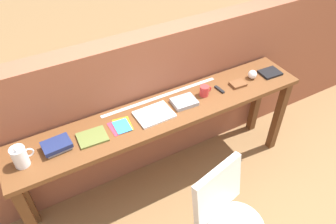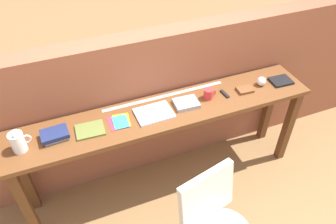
# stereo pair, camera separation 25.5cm
# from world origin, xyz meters

# --- Properties ---
(ground_plane) EXTENTS (40.00, 40.00, 0.00)m
(ground_plane) POSITION_xyz_m (0.00, 0.00, 0.00)
(ground_plane) COLOR olive
(brick_wall_back) EXTENTS (6.00, 0.20, 1.39)m
(brick_wall_back) POSITION_xyz_m (0.00, 0.64, 0.69)
(brick_wall_back) COLOR #935138
(brick_wall_back) RESTS_ON ground
(sideboard) EXTENTS (2.50, 0.44, 0.88)m
(sideboard) POSITION_xyz_m (0.00, 0.30, 0.74)
(sideboard) COLOR brown
(sideboard) RESTS_ON ground
(chair_white_moulded) EXTENTS (0.53, 0.54, 0.89)m
(chair_white_moulded) POSITION_xyz_m (0.04, -0.55, 0.53)
(chair_white_moulded) COLOR silver
(chair_white_moulded) RESTS_ON ground
(pitcher_white) EXTENTS (0.14, 0.10, 0.18)m
(pitcher_white) POSITION_xyz_m (-1.09, 0.28, 0.96)
(pitcher_white) COLOR white
(pitcher_white) RESTS_ON sideboard
(book_stack_leftmost) EXTENTS (0.20, 0.15, 0.06)m
(book_stack_leftmost) POSITION_xyz_m (-0.85, 0.31, 0.91)
(book_stack_leftmost) COLOR #9E9EA3
(book_stack_leftmost) RESTS_ON sideboard
(magazine_cycling) EXTENTS (0.22, 0.18, 0.02)m
(magazine_cycling) POSITION_xyz_m (-0.61, 0.29, 0.89)
(magazine_cycling) COLOR olive
(magazine_cycling) RESTS_ON sideboard
(pamphlet_pile_colourful) EXTENTS (0.17, 0.18, 0.01)m
(pamphlet_pile_colourful) POSITION_xyz_m (-0.38, 0.30, 0.88)
(pamphlet_pile_colourful) COLOR #E5334C
(pamphlet_pile_colourful) RESTS_ON sideboard
(book_open_centre) EXTENTS (0.29, 0.22, 0.02)m
(book_open_centre) POSITION_xyz_m (-0.10, 0.29, 0.89)
(book_open_centre) COLOR white
(book_open_centre) RESTS_ON sideboard
(book_grey_hardcover) EXTENTS (0.20, 0.17, 0.03)m
(book_grey_hardcover) POSITION_xyz_m (0.18, 0.30, 0.90)
(book_grey_hardcover) COLOR #9E9EA3
(book_grey_hardcover) RESTS_ON sideboard
(mug) EXTENTS (0.11, 0.08, 0.09)m
(mug) POSITION_xyz_m (0.38, 0.31, 0.92)
(mug) COLOR red
(mug) RESTS_ON sideboard
(multitool_folded) EXTENTS (0.03, 0.11, 0.02)m
(multitool_folded) POSITION_xyz_m (0.54, 0.30, 0.89)
(multitool_folded) COLOR black
(multitool_folded) RESTS_ON sideboard
(leather_journal_brown) EXTENTS (0.14, 0.11, 0.02)m
(leather_journal_brown) POSITION_xyz_m (0.72, 0.28, 0.89)
(leather_journal_brown) COLOR brown
(leather_journal_brown) RESTS_ON sideboard
(sports_ball_small) EXTENTS (0.08, 0.08, 0.08)m
(sports_ball_small) POSITION_xyz_m (0.90, 0.31, 0.92)
(sports_ball_small) COLOR silver
(sports_ball_small) RESTS_ON sideboard
(book_repair_rightmost) EXTENTS (0.19, 0.16, 0.02)m
(book_repair_rightmost) POSITION_xyz_m (1.09, 0.28, 0.89)
(book_repair_rightmost) COLOR black
(book_repair_rightmost) RESTS_ON sideboard
(ruler_metal_back_edge) EXTENTS (1.06, 0.03, 0.00)m
(ruler_metal_back_edge) POSITION_xyz_m (0.06, 0.47, 0.88)
(ruler_metal_back_edge) COLOR silver
(ruler_metal_back_edge) RESTS_ON sideboard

